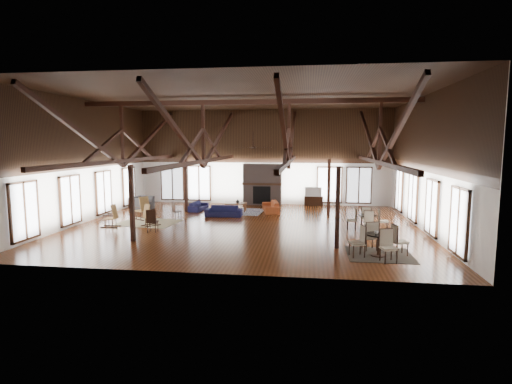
# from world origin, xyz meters

# --- Properties ---
(floor) EXTENTS (16.00, 16.00, 0.00)m
(floor) POSITION_xyz_m (0.00, 0.00, 0.00)
(floor) COLOR #5E2D13
(floor) RESTS_ON ground
(ceiling) EXTENTS (16.00, 14.00, 0.02)m
(ceiling) POSITION_xyz_m (0.00, 0.00, 6.00)
(ceiling) COLOR black
(ceiling) RESTS_ON wall_back
(wall_back) EXTENTS (16.00, 0.02, 6.00)m
(wall_back) POSITION_xyz_m (0.00, 7.00, 3.00)
(wall_back) COLOR white
(wall_back) RESTS_ON floor
(wall_front) EXTENTS (16.00, 0.02, 6.00)m
(wall_front) POSITION_xyz_m (0.00, -7.00, 3.00)
(wall_front) COLOR white
(wall_front) RESTS_ON floor
(wall_left) EXTENTS (0.02, 14.00, 6.00)m
(wall_left) POSITION_xyz_m (-8.00, 0.00, 3.00)
(wall_left) COLOR white
(wall_left) RESTS_ON floor
(wall_right) EXTENTS (0.02, 14.00, 6.00)m
(wall_right) POSITION_xyz_m (8.00, 0.00, 3.00)
(wall_right) COLOR white
(wall_right) RESTS_ON floor
(roof_truss) EXTENTS (15.60, 14.07, 3.14)m
(roof_truss) POSITION_xyz_m (0.00, 0.00, 4.03)
(roof_truss) COLOR black
(roof_truss) RESTS_ON wall_back
(post_grid) EXTENTS (8.16, 7.16, 3.05)m
(post_grid) POSITION_xyz_m (0.00, 0.00, 1.52)
(post_grid) COLOR black
(post_grid) RESTS_ON floor
(fireplace) EXTENTS (2.50, 0.69, 2.60)m
(fireplace) POSITION_xyz_m (0.00, 6.67, 1.29)
(fireplace) COLOR brown
(fireplace) RESTS_ON floor
(ceiling_fan) EXTENTS (1.60, 1.60, 0.75)m
(ceiling_fan) POSITION_xyz_m (0.50, -1.00, 3.73)
(ceiling_fan) COLOR black
(ceiling_fan) RESTS_ON roof_truss
(sofa_navy_front) EXTENTS (1.96, 0.82, 0.57)m
(sofa_navy_front) POSITION_xyz_m (-1.57, 2.31, 0.28)
(sofa_navy_front) COLOR #15153B
(sofa_navy_front) RESTS_ON floor
(sofa_navy_left) EXTENTS (1.72, 0.82, 0.49)m
(sofa_navy_left) POSITION_xyz_m (-3.44, 4.04, 0.24)
(sofa_navy_left) COLOR #181842
(sofa_navy_left) RESTS_ON floor
(sofa_orange) EXTENTS (2.17, 1.20, 0.60)m
(sofa_orange) POSITION_xyz_m (0.79, 4.08, 0.30)
(sofa_orange) COLOR brown
(sofa_orange) RESTS_ON floor
(coffee_table) EXTENTS (1.36, 0.84, 0.49)m
(coffee_table) POSITION_xyz_m (-1.21, 4.01, 0.43)
(coffee_table) COLOR brown
(coffee_table) RESTS_ON floor
(vase) EXTENTS (0.26, 0.26, 0.21)m
(vase) POSITION_xyz_m (-1.11, 3.99, 0.60)
(vase) COLOR #B2B2B2
(vase) RESTS_ON coffee_table
(armchair) EXTENTS (1.39, 1.28, 0.77)m
(armchair) POSITION_xyz_m (-6.82, 3.81, 0.38)
(armchair) COLOR #2C2C2E
(armchair) RESTS_ON floor
(side_table_lamp) EXTENTS (0.42, 0.42, 1.07)m
(side_table_lamp) POSITION_xyz_m (-7.60, 4.31, 0.41)
(side_table_lamp) COLOR black
(side_table_lamp) RESTS_ON floor
(rocking_chair_a) EXTENTS (1.05, 0.92, 1.21)m
(rocking_chair_a) POSITION_xyz_m (-5.42, 0.81, 0.57)
(rocking_chair_a) COLOR #9F743C
(rocking_chair_a) RESTS_ON floor
(rocking_chair_b) EXTENTS (0.85, 0.91, 1.05)m
(rocking_chair_b) POSITION_xyz_m (-4.53, -0.63, 0.50)
(rocking_chair_b) COLOR #9F743C
(rocking_chair_b) RESTS_ON floor
(rocking_chair_c) EXTENTS (0.85, 0.49, 1.07)m
(rocking_chair_c) POSITION_xyz_m (-6.12, -1.07, 0.50)
(rocking_chair_c) COLOR #9F743C
(rocking_chair_c) RESTS_ON floor
(side_chair_a) EXTENTS (0.54, 0.54, 0.91)m
(side_chair_a) POSITION_xyz_m (-3.84, 1.12, 0.53)
(side_chair_a) COLOR black
(side_chair_a) RESTS_ON floor
(side_chair_b) EXTENTS (0.46, 0.46, 1.03)m
(side_chair_b) POSITION_xyz_m (-3.84, -1.94, 0.60)
(side_chair_b) COLOR black
(side_chair_b) RESTS_ON floor
(cafe_table_near) EXTENTS (2.11, 2.11, 1.07)m
(cafe_table_near) POSITION_xyz_m (5.37, -4.36, 0.54)
(cafe_table_near) COLOR black
(cafe_table_near) RESTS_ON floor
(cafe_table_far) EXTENTS (1.84, 1.84, 0.96)m
(cafe_table_far) POSITION_xyz_m (5.57, -0.15, 0.48)
(cafe_table_far) COLOR black
(cafe_table_far) RESTS_ON floor
(cup_near) EXTENTS (0.14, 0.14, 0.11)m
(cup_near) POSITION_xyz_m (5.28, -4.33, 0.83)
(cup_near) COLOR #B2B2B2
(cup_near) RESTS_ON cafe_table_near
(cup_far) EXTENTS (0.15, 0.15, 0.11)m
(cup_far) POSITION_xyz_m (5.54, -0.19, 0.75)
(cup_far) COLOR #B2B2B2
(cup_far) RESTS_ON cafe_table_far
(tv_console) EXTENTS (1.15, 0.43, 0.58)m
(tv_console) POSITION_xyz_m (3.23, 6.75, 0.29)
(tv_console) COLOR black
(tv_console) RESTS_ON floor
(television) EXTENTS (1.03, 0.21, 0.59)m
(television) POSITION_xyz_m (3.21, 6.75, 0.87)
(television) COLOR #B2B2B2
(television) RESTS_ON tv_console
(rug_tan) EXTENTS (3.03, 2.50, 0.01)m
(rug_tan) POSITION_xyz_m (-4.87, 0.12, 0.01)
(rug_tan) COLOR #C4B688
(rug_tan) RESTS_ON floor
(rug_navy) EXTENTS (3.31, 2.59, 0.01)m
(rug_navy) POSITION_xyz_m (-1.24, 3.94, 0.01)
(rug_navy) COLOR #181E45
(rug_navy) RESTS_ON floor
(rug_dark) EXTENTS (2.23, 2.03, 0.01)m
(rug_dark) POSITION_xyz_m (5.43, -4.24, 0.01)
(rug_dark) COLOR black
(rug_dark) RESTS_ON floor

